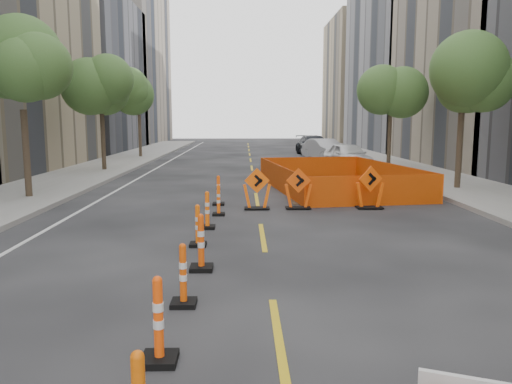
{
  "coord_description": "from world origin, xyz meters",
  "views": [
    {
      "loc": [
        -0.46,
        -8.36,
        2.95
      ],
      "look_at": [
        -0.16,
        4.33,
        1.1
      ],
      "focal_mm": 35.0,
      "sensor_mm": 36.0,
      "label": 1
    }
  ],
  "objects_px": {
    "channelizer_3": "(201,242)",
    "channelizer_7": "(218,190)",
    "chevron_sign_center": "(298,189)",
    "channelizer_4": "(198,225)",
    "parked_car_far": "(314,145)",
    "chevron_sign_left": "(257,189)",
    "parked_car_near": "(348,156)",
    "channelizer_6": "(219,200)",
    "channelizer_5": "(207,210)",
    "channelizer_2": "(183,275)",
    "chevron_sign_right": "(370,187)",
    "channelizer_1": "(158,320)",
    "parked_car_mid": "(325,150)"
  },
  "relations": [
    {
      "from": "chevron_sign_right",
      "to": "channelizer_5",
      "type": "bearing_deg",
      "value": -168.16
    },
    {
      "from": "channelizer_1",
      "to": "parked_car_near",
      "type": "xyz_separation_m",
      "value": [
        7.22,
        23.78,
        0.24
      ]
    },
    {
      "from": "channelizer_5",
      "to": "channelizer_2",
      "type": "bearing_deg",
      "value": -89.68
    },
    {
      "from": "channelizer_6",
      "to": "chevron_sign_right",
      "type": "height_order",
      "value": "chevron_sign_right"
    },
    {
      "from": "channelizer_2",
      "to": "parked_car_mid",
      "type": "bearing_deg",
      "value": 76.44
    },
    {
      "from": "channelizer_7",
      "to": "chevron_sign_left",
      "type": "bearing_deg",
      "value": -34.3
    },
    {
      "from": "channelizer_1",
      "to": "channelizer_3",
      "type": "distance_m",
      "value": 3.79
    },
    {
      "from": "channelizer_7",
      "to": "chevron_sign_center",
      "type": "relative_size",
      "value": 0.75
    },
    {
      "from": "channelizer_4",
      "to": "chevron_sign_left",
      "type": "distance_m",
      "value": 5.02
    },
    {
      "from": "chevron_sign_right",
      "to": "parked_car_mid",
      "type": "relative_size",
      "value": 0.3
    },
    {
      "from": "channelizer_2",
      "to": "chevron_sign_right",
      "type": "height_order",
      "value": "chevron_sign_right"
    },
    {
      "from": "channelizer_4",
      "to": "channelizer_7",
      "type": "xyz_separation_m",
      "value": [
        0.19,
        5.68,
        0.02
      ]
    },
    {
      "from": "channelizer_5",
      "to": "channelizer_7",
      "type": "distance_m",
      "value": 3.79
    },
    {
      "from": "channelizer_7",
      "to": "chevron_sign_right",
      "type": "distance_m",
      "value": 5.15
    },
    {
      "from": "channelizer_5",
      "to": "parked_car_near",
      "type": "height_order",
      "value": "parked_car_near"
    },
    {
      "from": "channelizer_2",
      "to": "channelizer_4",
      "type": "height_order",
      "value": "channelizer_2"
    },
    {
      "from": "chevron_sign_left",
      "to": "parked_car_near",
      "type": "height_order",
      "value": "parked_car_near"
    },
    {
      "from": "channelizer_5",
      "to": "chevron_sign_right",
      "type": "distance_m",
      "value": 5.95
    },
    {
      "from": "channelizer_1",
      "to": "chevron_sign_center",
      "type": "height_order",
      "value": "chevron_sign_center"
    },
    {
      "from": "channelizer_3",
      "to": "channelizer_7",
      "type": "distance_m",
      "value": 7.57
    },
    {
      "from": "chevron_sign_center",
      "to": "channelizer_3",
      "type": "bearing_deg",
      "value": -111.17
    },
    {
      "from": "channelizer_4",
      "to": "channelizer_6",
      "type": "relative_size",
      "value": 1.04
    },
    {
      "from": "channelizer_1",
      "to": "parked_car_near",
      "type": "distance_m",
      "value": 24.85
    },
    {
      "from": "channelizer_1",
      "to": "channelizer_6",
      "type": "bearing_deg",
      "value": 88.52
    },
    {
      "from": "channelizer_1",
      "to": "parked_car_mid",
      "type": "distance_m",
      "value": 30.62
    },
    {
      "from": "chevron_sign_center",
      "to": "channelizer_4",
      "type": "bearing_deg",
      "value": -120.54
    },
    {
      "from": "channelizer_2",
      "to": "parked_car_far",
      "type": "relative_size",
      "value": 0.18
    },
    {
      "from": "channelizer_4",
      "to": "chevron_sign_center",
      "type": "distance_m",
      "value": 5.63
    },
    {
      "from": "channelizer_4",
      "to": "channelizer_1",
      "type": "bearing_deg",
      "value": -89.51
    },
    {
      "from": "channelizer_6",
      "to": "chevron_sign_right",
      "type": "bearing_deg",
      "value": 11.7
    },
    {
      "from": "channelizer_2",
      "to": "channelizer_7",
      "type": "height_order",
      "value": "channelizer_7"
    },
    {
      "from": "parked_car_mid",
      "to": "channelizer_6",
      "type": "bearing_deg",
      "value": -123.96
    },
    {
      "from": "parked_car_near",
      "to": "parked_car_mid",
      "type": "xyz_separation_m",
      "value": [
        -0.4,
        6.07,
        -0.01
      ]
    },
    {
      "from": "channelizer_7",
      "to": "parked_car_near",
      "type": "distance_m",
      "value": 14.3
    },
    {
      "from": "channelizer_2",
      "to": "chevron_sign_left",
      "type": "distance_m",
      "value": 8.68
    },
    {
      "from": "channelizer_7",
      "to": "parked_car_mid",
      "type": "xyz_separation_m",
      "value": [
        6.67,
        18.5,
        0.27
      ]
    },
    {
      "from": "parked_car_near",
      "to": "parked_car_far",
      "type": "bearing_deg",
      "value": 83.52
    },
    {
      "from": "parked_car_far",
      "to": "channelizer_4",
      "type": "bearing_deg",
      "value": -108.87
    },
    {
      "from": "channelizer_5",
      "to": "channelizer_6",
      "type": "height_order",
      "value": "channelizer_5"
    },
    {
      "from": "channelizer_1",
      "to": "channelizer_6",
      "type": "relative_size",
      "value": 1.15
    },
    {
      "from": "channelizer_2",
      "to": "parked_car_mid",
      "type": "relative_size",
      "value": 0.22
    },
    {
      "from": "channelizer_4",
      "to": "channelizer_5",
      "type": "height_order",
      "value": "channelizer_5"
    },
    {
      "from": "channelizer_2",
      "to": "channelizer_7",
      "type": "bearing_deg",
      "value": 89.54
    },
    {
      "from": "channelizer_1",
      "to": "channelizer_4",
      "type": "bearing_deg",
      "value": 90.49
    },
    {
      "from": "channelizer_7",
      "to": "parked_car_near",
      "type": "relative_size",
      "value": 0.22
    },
    {
      "from": "channelizer_5",
      "to": "parked_car_far",
      "type": "bearing_deg",
      "value": 76.39
    },
    {
      "from": "parked_car_near",
      "to": "channelizer_3",
      "type": "bearing_deg",
      "value": -117.71
    },
    {
      "from": "channelizer_3",
      "to": "channelizer_6",
      "type": "bearing_deg",
      "value": 89.46
    },
    {
      "from": "chevron_sign_right",
      "to": "channelizer_1",
      "type": "bearing_deg",
      "value": -134.02
    },
    {
      "from": "channelizer_3",
      "to": "parked_car_far",
      "type": "xyz_separation_m",
      "value": [
        6.64,
        31.84,
        0.24
      ]
    }
  ]
}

